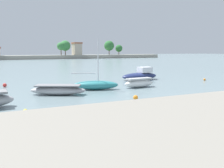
{
  "coord_description": "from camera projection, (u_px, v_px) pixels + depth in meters",
  "views": [
    {
      "loc": [
        -12.57,
        -12.34,
        4.05
      ],
      "look_at": [
        -1.78,
        10.56,
        0.58
      ],
      "focal_mm": 39.96,
      "sensor_mm": 36.0,
      "label": 1
    }
  ],
  "objects": [
    {
      "name": "mooring_buoy_3",
      "position": [
        136.0,
        98.0,
        20.3
      ],
      "size": [
        0.4,
        0.4,
        0.4
      ],
      "primitive_type": "sphere",
      "color": "orange",
      "rests_on": "ground"
    },
    {
      "name": "mooring_buoy_2",
      "position": [
        25.0,
        111.0,
        15.91
      ],
      "size": [
        0.31,
        0.31,
        0.31
      ],
      "primitive_type": "sphere",
      "color": "yellow",
      "rests_on": "ground"
    },
    {
      "name": "mooring_buoy_1",
      "position": [
        5.0,
        85.0,
        27.35
      ],
      "size": [
        0.42,
        0.42,
        0.42
      ],
      "primitive_type": "sphere",
      "color": "red",
      "rests_on": "ground"
    },
    {
      "name": "ground_plane",
      "position": [
        202.0,
        110.0,
        16.92
      ],
      "size": [
        400.0,
        400.0,
        0.0
      ],
      "primitive_type": "plane",
      "color": "slate"
    },
    {
      "name": "moored_boat_2",
      "position": [
        96.0,
        85.0,
        25.53
      ],
      "size": [
        4.88,
        2.95,
        5.18
      ],
      "rotation": [
        0.0,
        0.0,
        -0.34
      ],
      "color": "teal",
      "rests_on": "ground"
    },
    {
      "name": "moored_boat_4",
      "position": [
        140.0,
        75.0,
        34.04
      ],
      "size": [
        5.55,
        2.44,
        1.72
      ],
      "rotation": [
        0.0,
        0.0,
        0.06
      ],
      "color": "navy",
      "rests_on": "ground"
    },
    {
      "name": "mooring_buoy_0",
      "position": [
        205.0,
        80.0,
        33.11
      ],
      "size": [
        0.3,
        0.3,
        0.3
      ],
      "primitive_type": "sphere",
      "color": "orange",
      "rests_on": "ground"
    },
    {
      "name": "moored_boat_1",
      "position": [
        58.0,
        90.0,
        22.62
      ],
      "size": [
        5.19,
        3.62,
        0.91
      ],
      "rotation": [
        0.0,
        0.0,
        -0.46
      ],
      "color": "#9E9EA3",
      "rests_on": "ground"
    },
    {
      "name": "distant_shoreline",
      "position": [
        30.0,
        54.0,
        108.92
      ],
      "size": [
        133.7,
        7.59,
        8.62
      ],
      "color": "#9E998C",
      "rests_on": "ground"
    },
    {
      "name": "moored_boat_3",
      "position": [
        139.0,
        83.0,
        27.15
      ],
      "size": [
        3.7,
        1.34,
        1.02
      ],
      "rotation": [
        0.0,
        0.0,
        0.06
      ],
      "color": "white",
      "rests_on": "ground"
    }
  ]
}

